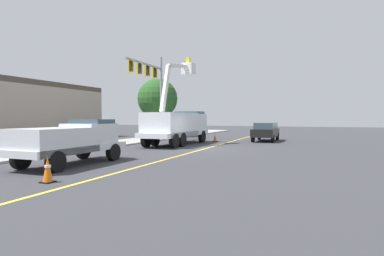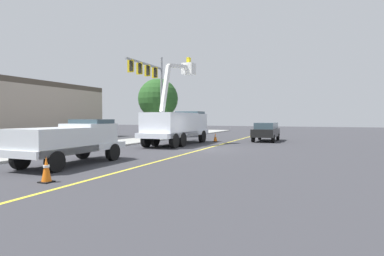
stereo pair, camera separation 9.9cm
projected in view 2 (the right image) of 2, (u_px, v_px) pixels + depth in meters
ground at (203, 149)px, 21.26m from camera, size 120.00×120.00×0.00m
sidewalk_far_side at (106, 144)px, 24.32m from camera, size 60.07×5.15×0.12m
lane_centre_stripe at (203, 149)px, 21.26m from camera, size 49.99×1.45×0.01m
utility_bucket_truck at (178, 124)px, 24.91m from camera, size 8.26×2.76×6.98m
service_pickup_truck at (70, 140)px, 14.20m from camera, size 5.65×2.31×2.06m
passing_minivan at (266, 131)px, 28.56m from camera, size 4.85×2.05×1.69m
traffic_cone_leading at (46, 170)px, 10.29m from camera, size 0.40×0.40×0.87m
traffic_cone_mid_front at (215, 137)px, 27.85m from camera, size 0.40×0.40×0.77m
traffic_signal_mast at (151, 80)px, 28.72m from camera, size 6.19×0.67×8.06m
street_tree_right at (158, 99)px, 35.15m from camera, size 4.50×4.50×6.55m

